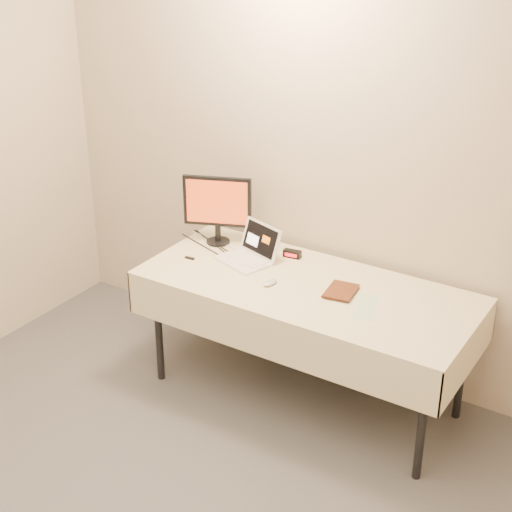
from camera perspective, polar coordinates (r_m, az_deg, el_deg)
The scene contains 9 objects.
back_wall at distance 4.42m, azimuth 6.81°, elevation 7.28°, with size 4.00×0.10×2.70m, color #C2B09C.
table at distance 4.31m, azimuth 3.68°, elevation -2.84°, with size 1.86×0.81×0.74m.
laptop at distance 4.53m, azimuth -0.39°, elevation 0.29°, with size 0.36×0.35×0.20m.
monitor at distance 4.68m, azimuth -2.83°, elevation 3.75°, with size 0.39×0.19×0.42m.
book at distance 4.19m, azimuth 5.27°, elevation -1.26°, with size 0.15×0.02×0.20m, color brown.
alarm_clock at distance 4.58m, azimuth 2.65°, elevation 0.16°, with size 0.11×0.06×0.04m.
clicker at distance 4.27m, azimuth 1.04°, elevation -1.94°, with size 0.05×0.10×0.02m, color silver.
paper_form at distance 4.10m, azimuth 7.99°, elevation -3.68°, with size 0.11×0.28×0.00m, color #B1D4A9.
usb_dongle at distance 4.58m, azimuth -4.85°, elevation -0.15°, with size 0.06×0.02×0.01m, color black.
Camera 1 is at (1.79, -1.30, 2.73)m, focal length 55.00 mm.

